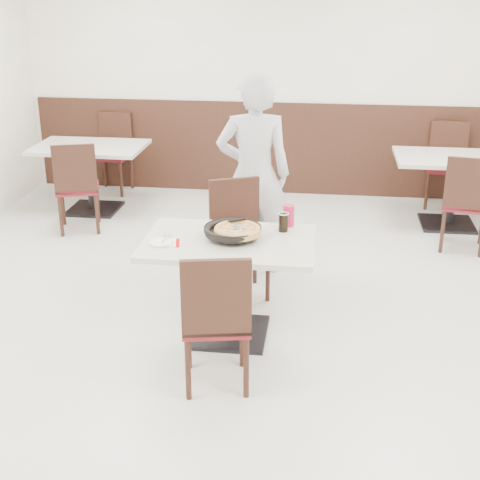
# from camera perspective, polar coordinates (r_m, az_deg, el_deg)

# --- Properties ---
(floor) EXTENTS (7.00, 7.00, 0.00)m
(floor) POSITION_cam_1_polar(r_m,az_deg,el_deg) (5.07, -0.13, -7.60)
(floor) COLOR beige
(floor) RESTS_ON ground
(wall_back) EXTENTS (6.00, 0.04, 2.80)m
(wall_back) POSITION_cam_1_polar(r_m,az_deg,el_deg) (7.99, 3.27, 13.78)
(wall_back) COLOR beige
(wall_back) RESTS_ON floor
(wainscot_back) EXTENTS (5.90, 0.03, 1.10)m
(wainscot_back) POSITION_cam_1_polar(r_m,az_deg,el_deg) (8.13, 3.14, 7.81)
(wainscot_back) COLOR black
(wainscot_back) RESTS_ON floor
(main_table) EXTENTS (1.25, 0.88, 0.75)m
(main_table) POSITION_cam_1_polar(r_m,az_deg,el_deg) (4.83, -0.93, -4.15)
(main_table) COLOR beige
(main_table) RESTS_ON floor
(chair_near) EXTENTS (0.49, 0.49, 0.95)m
(chair_near) POSITION_cam_1_polar(r_m,az_deg,el_deg) (4.23, -2.08, -6.60)
(chair_near) COLOR black
(chair_near) RESTS_ON floor
(chair_far) EXTENTS (0.55, 0.55, 0.95)m
(chair_far) POSITION_cam_1_polar(r_m,az_deg,el_deg) (5.41, 0.03, -0.10)
(chair_far) COLOR black
(chair_far) RESTS_ON floor
(trivet) EXTENTS (0.12, 0.12, 0.04)m
(trivet) POSITION_cam_1_polar(r_m,az_deg,el_deg) (4.70, -0.28, 0.32)
(trivet) COLOR black
(trivet) RESTS_ON main_table
(pizza_pan) EXTENTS (0.42, 0.42, 0.01)m
(pizza_pan) POSITION_cam_1_polar(r_m,az_deg,el_deg) (4.70, -0.63, 0.62)
(pizza_pan) COLOR black
(pizza_pan) RESTS_ON trivet
(pizza) EXTENTS (0.36, 0.36, 0.02)m
(pizza) POSITION_cam_1_polar(r_m,az_deg,el_deg) (4.67, -0.21, 0.71)
(pizza) COLOR tan
(pizza) RESTS_ON pizza_pan
(pizza_server) EXTENTS (0.09, 0.10, 0.00)m
(pizza_server) POSITION_cam_1_polar(r_m,az_deg,el_deg) (4.67, -0.15, 1.15)
(pizza_server) COLOR white
(pizza_server) RESTS_ON pizza
(napkin) EXTENTS (0.19, 0.19, 0.00)m
(napkin) POSITION_cam_1_polar(r_m,az_deg,el_deg) (4.66, -6.25, -0.22)
(napkin) COLOR white
(napkin) RESTS_ON main_table
(side_plate) EXTENTS (0.18, 0.18, 0.01)m
(side_plate) POSITION_cam_1_polar(r_m,az_deg,el_deg) (4.65, -6.74, -0.21)
(side_plate) COLOR white
(side_plate) RESTS_ON napkin
(fork) EXTENTS (0.04, 0.16, 0.00)m
(fork) POSITION_cam_1_polar(r_m,az_deg,el_deg) (4.69, -6.34, 0.13)
(fork) COLOR white
(fork) RESTS_ON side_plate
(cola_glass) EXTENTS (0.07, 0.07, 0.13)m
(cola_glass) POSITION_cam_1_polar(r_m,az_deg,el_deg) (4.84, 3.72, 1.48)
(cola_glass) COLOR black
(cola_glass) RESTS_ON main_table
(red_cup) EXTENTS (0.09, 0.09, 0.16)m
(red_cup) POSITION_cam_1_polar(r_m,az_deg,el_deg) (4.94, 4.17, 2.10)
(red_cup) COLOR #B2183B
(red_cup) RESTS_ON main_table
(diner_person) EXTENTS (0.71, 0.53, 1.76)m
(diner_person) POSITION_cam_1_polar(r_m,az_deg,el_deg) (5.77, 1.18, 5.55)
(diner_person) COLOR silver
(diner_person) RESTS_ON floor
(bg_table_left) EXTENTS (1.21, 0.82, 0.75)m
(bg_table_left) POSITION_cam_1_polar(r_m,az_deg,el_deg) (7.68, -12.52, 5.16)
(bg_table_left) COLOR beige
(bg_table_left) RESTS_ON floor
(bg_chair_left_near) EXTENTS (0.53, 0.53, 0.95)m
(bg_chair_left_near) POSITION_cam_1_polar(r_m,az_deg,el_deg) (7.08, -13.70, 4.52)
(bg_chair_left_near) COLOR black
(bg_chair_left_near) RESTS_ON floor
(bg_chair_left_far) EXTENTS (0.45, 0.45, 0.95)m
(bg_chair_left_far) POSITION_cam_1_polar(r_m,az_deg,el_deg) (8.30, -10.95, 7.22)
(bg_chair_left_far) COLOR black
(bg_chair_left_far) RESTS_ON floor
(bg_table_right) EXTENTS (1.27, 0.91, 0.75)m
(bg_table_right) POSITION_cam_1_polar(r_m,az_deg,el_deg) (7.37, 17.53, 3.97)
(bg_table_right) COLOR beige
(bg_table_right) RESTS_ON floor
(bg_chair_right_near) EXTENTS (0.49, 0.49, 0.95)m
(bg_chair_right_near) POSITION_cam_1_polar(r_m,az_deg,el_deg) (6.73, 18.72, 3.11)
(bg_chair_right_near) COLOR black
(bg_chair_right_near) RESTS_ON floor
(bg_chair_right_far) EXTENTS (0.49, 0.49, 0.95)m
(bg_chair_right_far) POSITION_cam_1_polar(r_m,az_deg,el_deg) (7.96, 17.19, 6.03)
(bg_chair_right_far) COLOR black
(bg_chair_right_far) RESTS_ON floor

